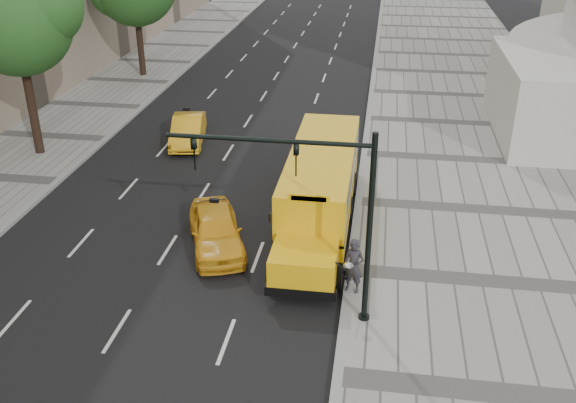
# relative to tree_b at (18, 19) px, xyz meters

# --- Properties ---
(ground) EXTENTS (140.00, 140.00, 0.00)m
(ground) POSITION_rel_tree_b_xyz_m (10.40, -3.25, -6.86)
(ground) COLOR black
(ground) RESTS_ON ground
(sidewalk_museum) EXTENTS (12.00, 140.00, 0.15)m
(sidewalk_museum) POSITION_rel_tree_b_xyz_m (22.40, -3.25, -6.78)
(sidewalk_museum) COLOR gray
(sidewalk_museum) RESTS_ON ground
(curb_museum) EXTENTS (0.30, 140.00, 0.15)m
(curb_museum) POSITION_rel_tree_b_xyz_m (16.40, -3.25, -6.78)
(curb_museum) COLOR gray
(curb_museum) RESTS_ON ground
(curb_far) EXTENTS (0.30, 140.00, 0.15)m
(curb_far) POSITION_rel_tree_b_xyz_m (2.40, -3.25, -6.78)
(curb_far) COLOR gray
(curb_far) RESTS_ON ground
(tree_b) EXTENTS (5.94, 5.28, 9.45)m
(tree_b) POSITION_rel_tree_b_xyz_m (0.00, 0.00, 0.00)
(tree_b) COLOR black
(tree_b) RESTS_ON ground
(school_bus) EXTENTS (2.96, 11.56, 3.19)m
(school_bus) POSITION_rel_tree_b_xyz_m (14.90, -5.04, -5.09)
(school_bus) COLOR #F7B50E
(school_bus) RESTS_ON ground
(taxi_near) EXTENTS (3.35, 4.97, 1.57)m
(taxi_near) POSITION_rel_tree_b_xyz_m (11.23, -7.83, -6.07)
(taxi_near) COLOR #F0AA1A
(taxi_near) RESTS_ON ground
(taxi_far) EXTENTS (2.34, 4.69, 1.48)m
(taxi_far) POSITION_rel_tree_b_xyz_m (6.98, 2.74, -6.12)
(taxi_far) COLOR #F0AA1A
(taxi_far) RESTS_ON ground
(pedestrian) EXTENTS (0.81, 0.64, 1.95)m
(pedestrian) POSITION_rel_tree_b_xyz_m (16.55, -10.16, -5.73)
(pedestrian) COLOR #2C2A31
(pedestrian) RESTS_ON sidewalk_museum
(traffic_signal) EXTENTS (6.18, 0.36, 6.40)m
(traffic_signal) POSITION_rel_tree_b_xyz_m (15.59, -11.64, -2.76)
(traffic_signal) COLOR black
(traffic_signal) RESTS_ON ground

